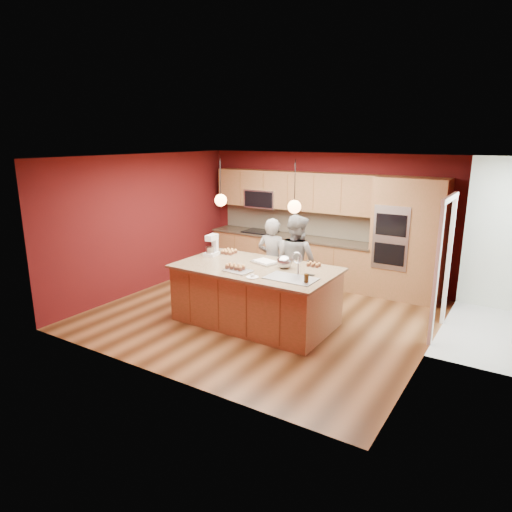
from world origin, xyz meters
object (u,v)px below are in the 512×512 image
Objects in this scene: person_left at (272,261)px; mixing_bowl at (285,262)px; person_right at (296,262)px; island at (256,294)px; stand_mixer at (212,247)px.

mixing_bowl is (0.69, -0.80, 0.27)m from person_left.
person_right is at bearing 175.29° from person_left.
person_right is at bearing 104.11° from mixing_bowl.
stand_mixer is at bearing 168.98° from island.
island is at bearing -18.30° from stand_mixer.
person_left is 6.16× the size of mixing_bowl.
person_right reaches higher than person_left.
island is 6.95× the size of stand_mixer.
island is at bearing 94.66° from person_right.
mixing_bowl is at bearing 121.10° from person_right.
stand_mixer is (-1.28, -0.78, 0.27)m from person_right.
person_left is (-0.28, 0.99, 0.31)m from island.
person_left is at bearing 130.82° from mixing_bowl.
stand_mixer reaches higher than mixing_bowl.
person_left is 1.16m from stand_mixer.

